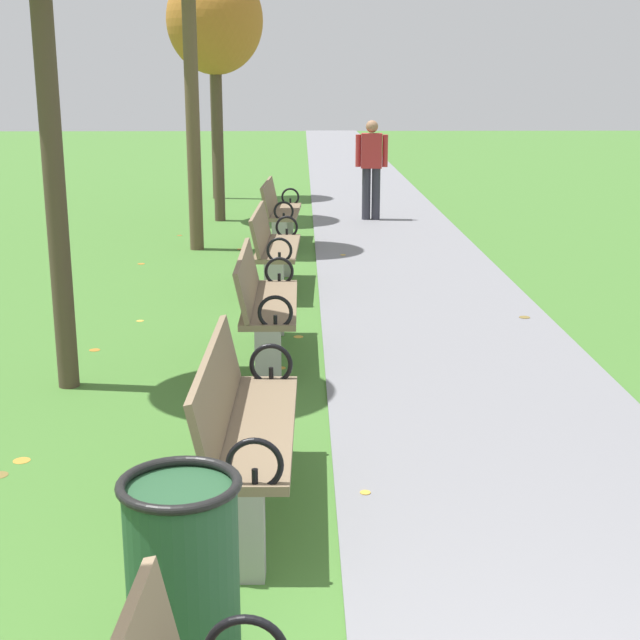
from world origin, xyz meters
name	(u,v)px	position (x,y,z in m)	size (l,w,h in m)	color
paved_walkway	(363,188)	(1.13, 18.00, 0.01)	(2.26, 44.00, 0.02)	slate
park_bench_2	(244,426)	(-0.50, 2.82, 0.49)	(0.50, 1.61, 0.90)	#7A664C
park_bench_3	(264,302)	(-0.50, 5.63, 0.49)	(0.48, 1.60, 0.90)	#7A664C
park_bench_4	(273,247)	(-0.50, 8.21, 0.49)	(0.53, 1.62, 0.90)	#7A664C
park_bench_5	(279,211)	(-0.50, 11.05, 0.49)	(0.54, 1.62, 0.90)	#7A664C
tree_4	(215,22)	(-1.55, 13.39, 3.15)	(1.53, 1.53, 4.03)	#4C3D2D
pedestrian_walking	(371,164)	(0.96, 13.34, 0.93)	(0.53, 0.25, 1.62)	#2D2D38
trash_bin	(183,578)	(-0.65, 1.37, 0.42)	(0.48, 0.48, 0.84)	#234C2D
scattered_leaves	(286,368)	(-0.32, 5.30, 0.01)	(4.49, 12.51, 0.02)	#BC842D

